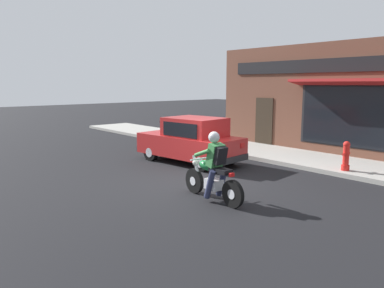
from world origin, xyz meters
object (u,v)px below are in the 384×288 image
(trash_bin, at_px, (208,132))
(car_hatchback, at_px, (191,141))
(motorcycle_with_rider, at_px, (213,172))
(fire_hydrant, at_px, (346,156))

(trash_bin, bearing_deg, car_hatchback, -143.70)
(motorcycle_with_rider, distance_m, trash_bin, 7.44)
(fire_hydrant, bearing_deg, motorcycle_with_rider, 169.94)
(car_hatchback, distance_m, trash_bin, 3.33)
(car_hatchback, bearing_deg, fire_hydrant, -61.78)
(motorcycle_with_rider, distance_m, fire_hydrant, 4.75)
(car_hatchback, xyz_separation_m, fire_hydrant, (2.33, -4.35, -0.19))
(motorcycle_with_rider, relative_size, fire_hydrant, 2.30)
(fire_hydrant, xyz_separation_m, trash_bin, (0.35, 6.32, 0.06))
(car_hatchback, relative_size, trash_bin, 4.01)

